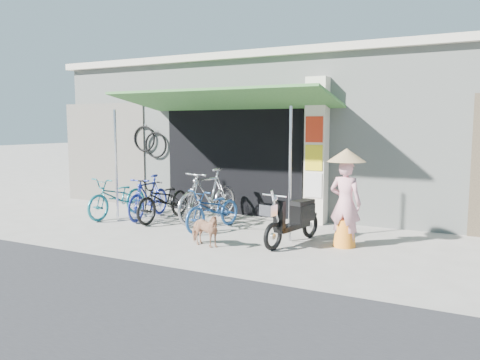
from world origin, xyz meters
The scene contains 13 objects.
ground centered at (0.00, 0.00, 0.00)m, with size 80.00×80.00×0.00m, color gray.
bicycle_shop centered at (0.00, 5.09, 1.83)m, with size 12.30×5.30×3.66m.
shop_pillar centered at (0.85, 2.45, 1.50)m, with size 0.42×0.44×3.00m.
awning centered at (-0.90, 1.63, 2.51)m, with size 4.60×1.88×2.72m.
neighbour_left centered at (-5.00, 2.59, 1.30)m, with size 2.60×0.06×2.60m, color #6B665B.
bike_teal centered at (-3.28, 1.09, 0.45)m, with size 0.60×1.71×0.90m, color #1B737C.
bike_blue centered at (-2.56, 1.25, 0.47)m, with size 0.45×1.58×0.95m, color #22309E.
bike_black centered at (-2.13, 1.23, 0.46)m, with size 0.60×1.73×0.91m, color black.
bike_silver centered at (-1.21, 1.52, 0.56)m, with size 0.53×1.88×1.13m, color #B1B2B6.
bike_navy centered at (-0.75, 0.94, 0.41)m, with size 0.54×1.55×0.81m, color navy.
street_dog centered at (-0.25, -0.25, 0.28)m, with size 0.31×0.67×0.57m, color tan.
moped centered at (1.03, 0.62, 0.42)m, with size 0.59×1.60×0.92m.
nun centered at (1.87, 0.80, 0.83)m, with size 0.64×0.64×1.65m.
Camera 1 is at (3.74, -6.86, 2.02)m, focal length 35.00 mm.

